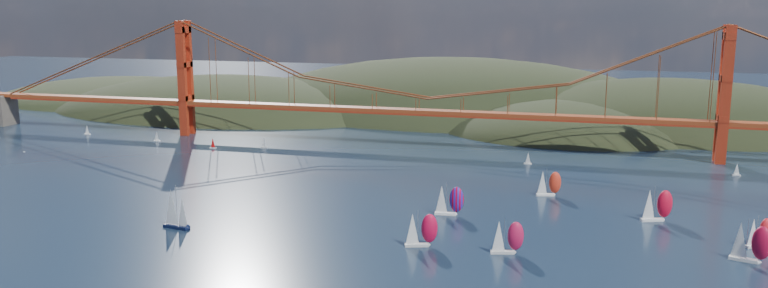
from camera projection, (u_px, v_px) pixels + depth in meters
headlands at (544, 141)px, 417.03m from camera, size 725.00×225.00×96.00m
bridge at (425, 75)px, 328.10m from camera, size 552.00×12.00×55.00m
sloop_navy at (175, 209)px, 213.22m from camera, size 8.39×5.16×12.61m
racer_0 at (421, 229)px, 197.43m from camera, size 9.00×5.71×10.06m
racer_1 at (507, 237)px, 191.81m from camera, size 8.63×4.99×9.67m
racer_2 at (750, 242)px, 185.56m from camera, size 9.81×6.20×10.96m
racer_3 at (657, 205)px, 220.32m from camera, size 9.48×6.15×10.60m
racer_4 at (759, 232)px, 197.04m from camera, size 7.79×6.02×8.82m
racer_5 at (548, 183)px, 249.17m from camera, size 8.31×4.77×9.31m
racer_rwb at (449, 200)px, 226.62m from camera, size 8.92×3.97×10.11m
distant_boat_0 at (87, 130)px, 364.50m from camera, size 3.00×2.00×4.70m
distant_boat_1 at (157, 136)px, 346.80m from camera, size 3.00×2.00×4.70m
distant_boat_2 at (213, 143)px, 330.20m from camera, size 3.00×2.00×4.70m
distant_boat_3 at (264, 143)px, 330.88m from camera, size 3.00×2.00×4.70m
distant_boat_4 at (737, 169)px, 278.17m from camera, size 3.00×2.00×4.70m
distant_boat_8 at (528, 158)px, 298.09m from camera, size 3.00×2.00×4.70m
gull at (24, 152)px, 207.99m from camera, size 0.90×0.25×0.17m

